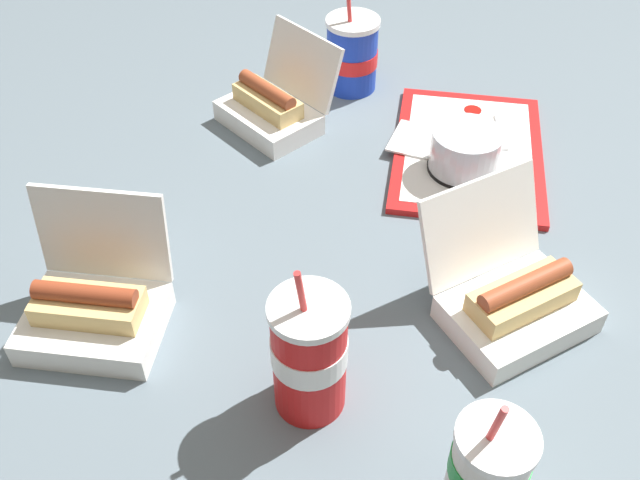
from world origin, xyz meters
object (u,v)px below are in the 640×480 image
(soda_cup_front, at_px, (352,54))
(soda_cup_center, at_px, (309,354))
(food_tray, at_px, (468,152))
(ketchup_cup, at_px, (472,115))
(soda_cup_right, at_px, (488,470))
(plastic_fork, at_px, (501,132))
(clamshell_hotdog_back, at_px, (94,307))
(clamshell_hotdog_left, at_px, (514,298))
(cake_container, at_px, (465,152))
(clamshell_hotdog_center, at_px, (273,106))

(soda_cup_front, height_order, soda_cup_center, soda_cup_center)
(food_tray, height_order, ketchup_cup, ketchup_cup)
(soda_cup_front, xyz_separation_m, soda_cup_right, (0.84, 0.30, 0.00))
(plastic_fork, bearing_deg, clamshell_hotdog_back, -51.85)
(clamshell_hotdog_left, relative_size, soda_cup_center, 1.15)
(clamshell_hotdog_left, xyz_separation_m, soda_cup_right, (0.29, -0.03, 0.03))
(cake_container, xyz_separation_m, clamshell_hotdog_back, (0.45, -0.46, -0.01))
(plastic_fork, relative_size, clamshell_hotdog_back, 0.56)
(clamshell_hotdog_left, bearing_deg, ketchup_cup, -169.50)
(clamshell_hotdog_back, height_order, soda_cup_center, soda_cup_center)
(clamshell_hotdog_center, relative_size, clamshell_hotdog_left, 0.88)
(cake_container, bearing_deg, clamshell_hotdog_left, 16.23)
(cake_container, height_order, soda_cup_front, soda_cup_front)
(cake_container, relative_size, plastic_fork, 1.10)
(food_tray, xyz_separation_m, plastic_fork, (-0.06, 0.05, 0.01))
(ketchup_cup, xyz_separation_m, soda_cup_front, (-0.09, -0.25, 0.05))
(food_tray, relative_size, soda_cup_center, 1.61)
(soda_cup_front, bearing_deg, clamshell_hotdog_center, -35.84)
(clamshell_hotdog_left, bearing_deg, clamshell_hotdog_center, -130.80)
(ketchup_cup, distance_m, soda_cup_right, 0.75)
(clamshell_hotdog_center, relative_size, soda_cup_right, 1.20)
(ketchup_cup, xyz_separation_m, clamshell_hotdog_left, (0.46, 0.09, 0.01))
(clamshell_hotdog_center, bearing_deg, ketchup_cup, 101.22)
(clamshell_hotdog_back, distance_m, soda_cup_front, 0.73)
(plastic_fork, height_order, soda_cup_front, soda_cup_front)
(soda_cup_right, bearing_deg, ketchup_cup, -175.53)
(cake_container, distance_m, ketchup_cup, 0.15)
(clamshell_hotdog_back, xyz_separation_m, soda_cup_front, (-0.69, 0.22, 0.03))
(food_tray, bearing_deg, soda_cup_center, -15.85)
(clamshell_hotdog_back, distance_m, clamshell_hotdog_left, 0.57)
(clamshell_hotdog_center, xyz_separation_m, soda_cup_right, (0.67, 0.42, 0.03))
(soda_cup_front, relative_size, soda_cup_right, 1.01)
(cake_container, xyz_separation_m, soda_cup_center, (0.50, -0.15, 0.04))
(food_tray, distance_m, clamshell_hotdog_back, 0.70)
(cake_container, xyz_separation_m, clamshell_hotdog_left, (0.31, 0.09, -0.01))
(plastic_fork, bearing_deg, soda_cup_front, -120.49)
(soda_cup_front, bearing_deg, food_tray, 54.10)
(food_tray, xyz_separation_m, cake_container, (0.06, -0.01, 0.04))
(clamshell_hotdog_center, xyz_separation_m, clamshell_hotdog_back, (0.53, -0.11, 0.00))
(ketchup_cup, relative_size, soda_cup_center, 0.17)
(clamshell_hotdog_left, height_order, soda_cup_front, soda_cup_front)
(cake_container, bearing_deg, soda_cup_center, -16.92)
(plastic_fork, height_order, clamshell_hotdog_left, clamshell_hotdog_left)
(soda_cup_front, distance_m, soda_cup_right, 0.89)
(soda_cup_front, bearing_deg, clamshell_hotdog_back, -17.93)
(food_tray, bearing_deg, clamshell_hotdog_left, 12.61)
(clamshell_hotdog_center, bearing_deg, clamshell_hotdog_left, 49.20)
(clamshell_hotdog_back, relative_size, soda_cup_right, 0.97)
(ketchup_cup, xyz_separation_m, clamshell_hotdog_center, (0.07, -0.36, 0.01))
(plastic_fork, distance_m, clamshell_hotdog_back, 0.78)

